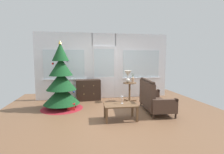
{
  "coord_description": "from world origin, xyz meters",
  "views": [
    {
      "loc": [
        -0.87,
        -4.69,
        1.57
      ],
      "look_at": [
        0.05,
        0.55,
        1.0
      ],
      "focal_mm": 27.61,
      "sensor_mm": 36.0,
      "label": 1
    }
  ],
  "objects_px": {
    "christmas_tree": "(61,84)",
    "side_table": "(130,88)",
    "table_lamp": "(128,75)",
    "dresser_cabinet": "(88,90)",
    "flower_vase": "(133,80)",
    "wine_glass": "(122,98)",
    "gift_box": "(71,107)",
    "coffee_table": "(120,107)",
    "settee_sofa": "(153,99)"
  },
  "relations": [
    {
      "from": "settee_sofa",
      "to": "flower_vase",
      "type": "height_order",
      "value": "flower_vase"
    },
    {
      "from": "dresser_cabinet",
      "to": "flower_vase",
      "type": "bearing_deg",
      "value": -18.3
    },
    {
      "from": "flower_vase",
      "to": "side_table",
      "type": "bearing_deg",
      "value": 149.04
    },
    {
      "from": "coffee_table",
      "to": "gift_box",
      "type": "xyz_separation_m",
      "value": [
        -1.29,
        1.05,
        -0.23
      ]
    },
    {
      "from": "coffee_table",
      "to": "wine_glass",
      "type": "relative_size",
      "value": 4.36
    },
    {
      "from": "table_lamp",
      "to": "flower_vase",
      "type": "height_order",
      "value": "table_lamp"
    },
    {
      "from": "settee_sofa",
      "to": "christmas_tree",
      "type": "bearing_deg",
      "value": 163.85
    },
    {
      "from": "side_table",
      "to": "wine_glass",
      "type": "relative_size",
      "value": 3.57
    },
    {
      "from": "christmas_tree",
      "to": "coffee_table",
      "type": "distance_m",
      "value": 2.1
    },
    {
      "from": "flower_vase",
      "to": "wine_glass",
      "type": "xyz_separation_m",
      "value": [
        -0.79,
        -1.69,
        -0.26
      ]
    },
    {
      "from": "flower_vase",
      "to": "coffee_table",
      "type": "height_order",
      "value": "flower_vase"
    },
    {
      "from": "gift_box",
      "to": "settee_sofa",
      "type": "bearing_deg",
      "value": -12.31
    },
    {
      "from": "christmas_tree",
      "to": "wine_glass",
      "type": "height_order",
      "value": "christmas_tree"
    },
    {
      "from": "wine_glass",
      "to": "christmas_tree",
      "type": "bearing_deg",
      "value": 143.24
    },
    {
      "from": "settee_sofa",
      "to": "flower_vase",
      "type": "bearing_deg",
      "value": 101.68
    },
    {
      "from": "christmas_tree",
      "to": "settee_sofa",
      "type": "xyz_separation_m",
      "value": [
        2.7,
        -0.78,
        -0.4
      ]
    },
    {
      "from": "dresser_cabinet",
      "to": "side_table",
      "type": "relative_size",
      "value": 1.32
    },
    {
      "from": "side_table",
      "to": "wine_glass",
      "type": "xyz_separation_m",
      "value": [
        -0.69,
        -1.75,
        0.06
      ]
    },
    {
      "from": "table_lamp",
      "to": "coffee_table",
      "type": "xyz_separation_m",
      "value": [
        -0.69,
        -1.86,
        -0.63
      ]
    },
    {
      "from": "wine_glass",
      "to": "coffee_table",
      "type": "bearing_deg",
      "value": -130.98
    },
    {
      "from": "christmas_tree",
      "to": "flower_vase",
      "type": "height_order",
      "value": "christmas_tree"
    },
    {
      "from": "settee_sofa",
      "to": "dresser_cabinet",
      "type": "bearing_deg",
      "value": 136.32
    },
    {
      "from": "side_table",
      "to": "wine_glass",
      "type": "bearing_deg",
      "value": -111.67
    },
    {
      "from": "christmas_tree",
      "to": "flower_vase",
      "type": "distance_m",
      "value": 2.49
    },
    {
      "from": "side_table",
      "to": "gift_box",
      "type": "distance_m",
      "value": 2.22
    },
    {
      "from": "flower_vase",
      "to": "wine_glass",
      "type": "relative_size",
      "value": 1.79
    },
    {
      "from": "settee_sofa",
      "to": "coffee_table",
      "type": "xyz_separation_m",
      "value": [
        -1.11,
        -0.52,
        -0.03
      ]
    },
    {
      "from": "dresser_cabinet",
      "to": "settee_sofa",
      "type": "bearing_deg",
      "value": -43.68
    },
    {
      "from": "dresser_cabinet",
      "to": "table_lamp",
      "type": "bearing_deg",
      "value": -16.58
    },
    {
      "from": "christmas_tree",
      "to": "side_table",
      "type": "distance_m",
      "value": 2.42
    },
    {
      "from": "coffee_table",
      "to": "side_table",
      "type": "bearing_deg",
      "value": 67.45
    },
    {
      "from": "dresser_cabinet",
      "to": "side_table",
      "type": "xyz_separation_m",
      "value": [
        1.49,
        -0.46,
        0.1
      ]
    },
    {
      "from": "gift_box",
      "to": "side_table",
      "type": "bearing_deg",
      "value": 20.6
    },
    {
      "from": "table_lamp",
      "to": "wine_glass",
      "type": "xyz_separation_m",
      "value": [
        -0.63,
        -1.79,
        -0.43
      ]
    },
    {
      "from": "side_table",
      "to": "flower_vase",
      "type": "xyz_separation_m",
      "value": [
        0.1,
        -0.06,
        0.32
      ]
    },
    {
      "from": "christmas_tree",
      "to": "gift_box",
      "type": "relative_size",
      "value": 9.29
    },
    {
      "from": "flower_vase",
      "to": "settee_sofa",
      "type": "bearing_deg",
      "value": -78.32
    },
    {
      "from": "coffee_table",
      "to": "wine_glass",
      "type": "xyz_separation_m",
      "value": [
        0.06,
        0.07,
        0.2
      ]
    },
    {
      "from": "dresser_cabinet",
      "to": "wine_glass",
      "type": "bearing_deg",
      "value": -70.31
    },
    {
      "from": "flower_vase",
      "to": "dresser_cabinet",
      "type": "bearing_deg",
      "value": 161.7
    },
    {
      "from": "side_table",
      "to": "coffee_table",
      "type": "xyz_separation_m",
      "value": [
        -0.75,
        -1.82,
        -0.15
      ]
    },
    {
      "from": "christmas_tree",
      "to": "coffee_table",
      "type": "xyz_separation_m",
      "value": [
        1.6,
        -1.31,
        -0.43
      ]
    },
    {
      "from": "table_lamp",
      "to": "side_table",
      "type": "bearing_deg",
      "value": -33.69
    },
    {
      "from": "gift_box",
      "to": "christmas_tree",
      "type": "bearing_deg",
      "value": 139.45
    },
    {
      "from": "coffee_table",
      "to": "dresser_cabinet",
      "type": "bearing_deg",
      "value": 107.79
    },
    {
      "from": "wine_glass",
      "to": "gift_box",
      "type": "height_order",
      "value": "wine_glass"
    },
    {
      "from": "dresser_cabinet",
      "to": "table_lamp",
      "type": "distance_m",
      "value": 1.6
    },
    {
      "from": "christmas_tree",
      "to": "table_lamp",
      "type": "xyz_separation_m",
      "value": [
        2.29,
        0.55,
        0.21
      ]
    },
    {
      "from": "dresser_cabinet",
      "to": "coffee_table",
      "type": "distance_m",
      "value": 2.39
    },
    {
      "from": "settee_sofa",
      "to": "flower_vase",
      "type": "xyz_separation_m",
      "value": [
        -0.25,
        1.23,
        0.44
      ]
    }
  ]
}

